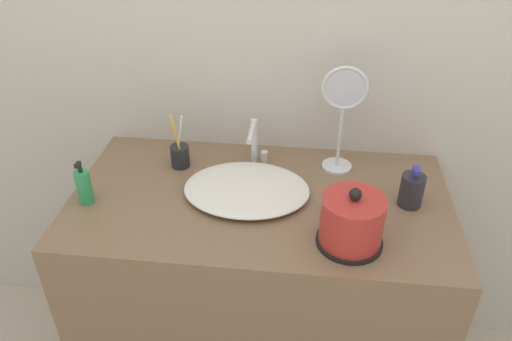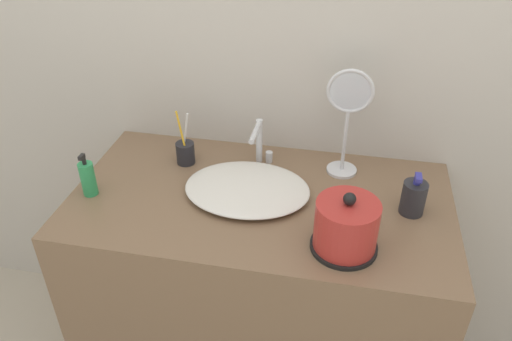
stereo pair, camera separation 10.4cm
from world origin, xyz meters
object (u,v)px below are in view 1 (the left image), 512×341
Objects in this scene: toothbrush_cup at (180,155)px; lotion_bottle at (412,190)px; vanity_mirror at (343,111)px; shampoo_bottle at (84,186)px; electric_kettle at (351,223)px; faucet at (255,141)px.

toothbrush_cup reaches higher than lotion_bottle.
toothbrush_cup is 0.56m from vanity_mirror.
toothbrush_cup reaches higher than shampoo_bottle.
electric_kettle is 0.92× the size of toothbrush_cup.
toothbrush_cup is 0.34m from shampoo_bottle.
vanity_mirror is (0.77, 0.29, 0.16)m from shampoo_bottle.
shampoo_bottle is (-0.99, -0.10, 0.00)m from lotion_bottle.
electric_kettle is 0.28m from lotion_bottle.
shampoo_bottle is at bearing -159.56° from vanity_mirror.
lotion_bottle is 0.33m from vanity_mirror.
lotion_bottle is 0.99m from shampoo_bottle.
electric_kettle is (0.31, -0.37, -0.02)m from faucet.
vanity_mirror is (0.28, 0.01, 0.12)m from faucet.
electric_kettle is at bearing -85.89° from vanity_mirror.
shampoo_bottle is at bearing 173.16° from electric_kettle.
vanity_mirror is (-0.22, 0.18, 0.16)m from lotion_bottle.
lotion_bottle is at bearing 5.98° from shampoo_bottle.
shampoo_bottle is at bearing -174.02° from lotion_bottle.
vanity_mirror is at bearing 139.77° from lotion_bottle.
faucet is 0.31m from vanity_mirror.
shampoo_bottle is at bearing -150.57° from faucet.
faucet is 0.44× the size of vanity_mirror.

